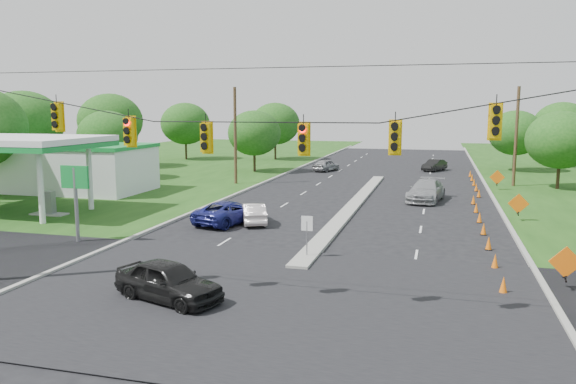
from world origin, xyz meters
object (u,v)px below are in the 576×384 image
(white_sedan, at_px, (253,213))
(gas_station, at_px, (66,164))
(blue_pickup, at_px, (229,212))
(black_sedan, at_px, (168,281))

(white_sedan, bearing_deg, gas_station, -44.56)
(white_sedan, height_order, blue_pickup, blue_pickup)
(black_sedan, distance_m, blue_pickup, 14.13)
(black_sedan, height_order, white_sedan, black_sedan)
(white_sedan, distance_m, blue_pickup, 1.51)
(black_sedan, xyz_separation_m, white_sedan, (-1.50, 14.24, -0.12))
(blue_pickup, bearing_deg, gas_station, -7.65)
(gas_station, height_order, black_sedan, gas_station)
(black_sedan, bearing_deg, gas_station, 62.14)
(gas_station, bearing_deg, blue_pickup, -23.65)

